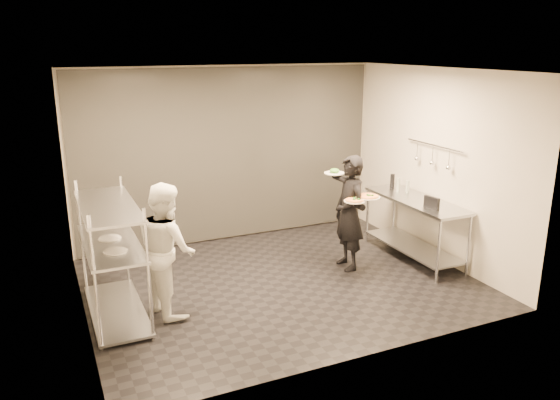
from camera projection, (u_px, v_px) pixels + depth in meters
name	position (u px, v px, depth m)	size (l,w,h in m)	color
room_shell	(248.00, 165.00, 8.03)	(5.00, 4.00, 2.80)	black
pass_rack	(112.00, 254.00, 6.32)	(0.60, 1.60, 1.50)	silver
prep_counter	(415.00, 218.00, 8.07)	(0.60, 1.80, 0.92)	silver
utensil_rail	(433.00, 156.00, 7.91)	(0.07, 1.20, 0.31)	silver
waiter	(349.00, 213.00, 7.67)	(0.60, 0.39, 1.64)	black
chef	(167.00, 249.00, 6.40)	(0.77, 0.60, 1.59)	white
pizza_plate_near	(355.00, 200.00, 7.37)	(0.29, 0.29, 0.05)	silver
pizza_plate_far	(368.00, 196.00, 7.47)	(0.34, 0.34, 0.05)	silver
salad_plate	(334.00, 172.00, 7.75)	(0.30, 0.30, 0.07)	silver
pos_monitor	(432.00, 203.00, 7.49)	(0.05, 0.24, 0.17)	black
bottle_green	(398.00, 185.00, 8.34)	(0.06, 0.06, 0.22)	#94A093
bottle_clear	(407.00, 187.00, 8.31)	(0.06, 0.06, 0.19)	#94A093
bottle_dark	(392.00, 181.00, 8.55)	(0.07, 0.07, 0.23)	black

